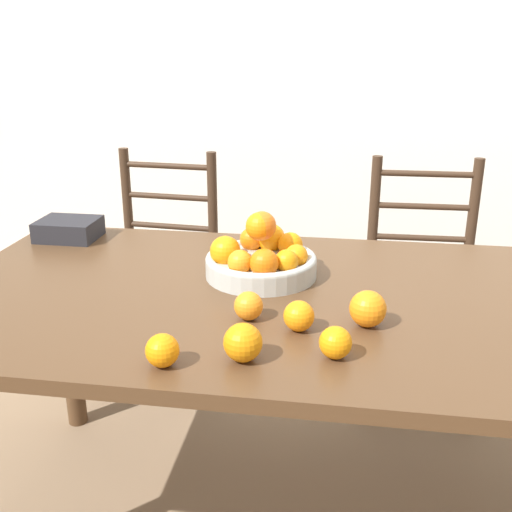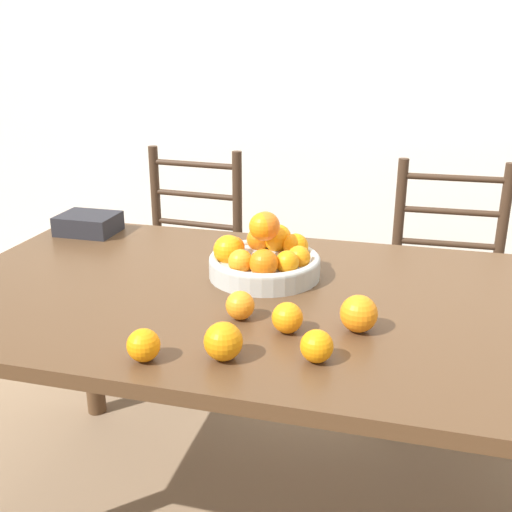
# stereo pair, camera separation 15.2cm
# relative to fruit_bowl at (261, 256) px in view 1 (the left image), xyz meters

# --- Properties ---
(wall_back) EXTENTS (8.00, 0.06, 2.60)m
(wall_back) POSITION_rel_fruit_bowl_xyz_m (0.18, 1.44, 0.50)
(wall_back) COLOR silver
(wall_back) RESTS_ON ground_plane
(dining_table) EXTENTS (2.00, 0.96, 0.75)m
(dining_table) POSITION_rel_fruit_bowl_xyz_m (0.18, -0.12, -0.14)
(dining_table) COLOR #4C331E
(dining_table) RESTS_ON ground_plane
(fruit_bowl) EXTENTS (0.30, 0.30, 0.18)m
(fruit_bowl) POSITION_rel_fruit_bowl_xyz_m (0.00, 0.00, 0.00)
(fruit_bowl) COLOR #B2B7B2
(fruit_bowl) RESTS_ON dining_table
(orange_loose_0) EXTENTS (0.07, 0.07, 0.07)m
(orange_loose_0) POSITION_rel_fruit_bowl_xyz_m (0.22, -0.42, -0.02)
(orange_loose_0) COLOR orange
(orange_loose_0) RESTS_ON dining_table
(orange_loose_1) EXTENTS (0.08, 0.08, 0.08)m
(orange_loose_1) POSITION_rel_fruit_bowl_xyz_m (0.28, -0.27, -0.01)
(orange_loose_1) COLOR orange
(orange_loose_1) RESTS_ON dining_table
(orange_loose_2) EXTENTS (0.07, 0.07, 0.07)m
(orange_loose_2) POSITION_rel_fruit_bowl_xyz_m (0.01, -0.28, -0.02)
(orange_loose_2) COLOR orange
(orange_loose_2) RESTS_ON dining_table
(orange_loose_3) EXTENTS (0.07, 0.07, 0.07)m
(orange_loose_3) POSITION_rel_fruit_bowl_xyz_m (-0.12, -0.51, -0.02)
(orange_loose_3) COLOR orange
(orange_loose_3) RESTS_ON dining_table
(orange_loose_4) EXTENTS (0.08, 0.08, 0.08)m
(orange_loose_4) POSITION_rel_fruit_bowl_xyz_m (0.03, -0.46, -0.02)
(orange_loose_4) COLOR orange
(orange_loose_4) RESTS_ON dining_table
(orange_loose_5) EXTENTS (0.07, 0.07, 0.07)m
(orange_loose_5) POSITION_rel_fruit_bowl_xyz_m (0.13, -0.31, -0.02)
(orange_loose_5) COLOR orange
(orange_loose_5) RESTS_ON dining_table
(chair_left) EXTENTS (0.45, 0.43, 0.94)m
(chair_left) POSITION_rel_fruit_bowl_xyz_m (-0.52, 0.69, -0.33)
(chair_left) COLOR #382619
(chair_left) RESTS_ON ground_plane
(chair_right) EXTENTS (0.43, 0.41, 0.94)m
(chair_right) POSITION_rel_fruit_bowl_xyz_m (0.53, 0.69, -0.33)
(chair_right) COLOR #382619
(chair_right) RESTS_ON ground_plane
(book_stack) EXTENTS (0.19, 0.15, 0.06)m
(book_stack) POSITION_rel_fruit_bowl_xyz_m (-0.66, 0.23, -0.02)
(book_stack) COLOR #232328
(book_stack) RESTS_ON dining_table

